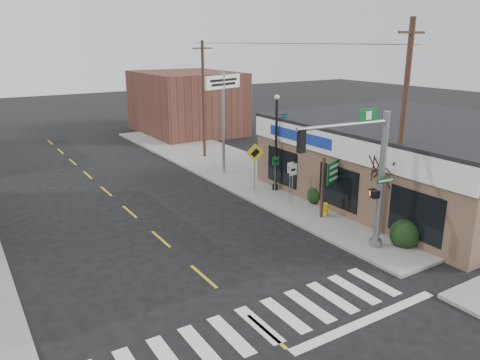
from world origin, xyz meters
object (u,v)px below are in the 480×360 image
fire_hydrant (326,208)px  bare_tree (384,161)px  guide_sign (334,177)px  lamp_post (277,136)px  utility_pole_near (402,130)px  dance_center_sign (223,96)px  traffic_signal_pole (370,168)px  utility_pole_far (203,99)px

fire_hydrant → bare_tree: bare_tree is taller
guide_sign → lamp_post: (0.06, 4.75, 1.23)m
lamp_post → utility_pole_near: size_ratio=0.59×
lamp_post → guide_sign: bearing=-88.4°
guide_sign → fire_hydrant: bearing=146.7°
lamp_post → dance_center_sign: (-0.72, 4.70, 1.77)m
guide_sign → bare_tree: size_ratio=0.70×
dance_center_sign → bare_tree: dance_center_sign is taller
lamp_post → bare_tree: lamp_post is taller
dance_center_sign → utility_pole_near: bearing=-103.6°
fire_hydrant → utility_pole_near: bearing=-75.4°
lamp_post → dance_center_sign: size_ratio=0.83×
dance_center_sign → bare_tree: size_ratio=1.54×
traffic_signal_pole → dance_center_sign: bearing=90.6°
dance_center_sign → utility_pole_far: utility_pole_far is taller
utility_pole_far → guide_sign: bearing=-87.0°
utility_pole_far → dance_center_sign: bearing=-98.2°
fire_hydrant → utility_pole_far: (0.75, 14.01, 3.86)m
bare_tree → traffic_signal_pole: bearing=-154.0°
traffic_signal_pole → dance_center_sign: dance_center_sign is taller
guide_sign → lamp_post: lamp_post is taller
guide_sign → utility_pole_near: size_ratio=0.33×
traffic_signal_pole → utility_pole_near: 2.56m
dance_center_sign → bare_tree: bearing=-105.6°
traffic_signal_pole → fire_hydrant: traffic_signal_pole is taller
guide_sign → fire_hydrant: (-0.35, 0.07, -1.54)m
bare_tree → utility_pole_far: (0.34, 16.91, 0.92)m
guide_sign → utility_pole_near: bearing=-103.1°
bare_tree → dance_center_sign: bearing=93.4°
fire_hydrant → guide_sign: bearing=-11.1°
lamp_post → utility_pole_near: (0.45, -7.98, 1.53)m
guide_sign → utility_pole_far: 14.27m
fire_hydrant → lamp_post: lamp_post is taller
fire_hydrant → lamp_post: 5.45m
fire_hydrant → lamp_post: size_ratio=0.12×
lamp_post → utility_pole_near: 8.14m
traffic_signal_pole → lamp_post: 8.61m
traffic_signal_pole → guide_sign: size_ratio=1.95×
traffic_signal_pole → guide_sign: bearing=70.5°
guide_sign → utility_pole_far: bearing=66.2°
guide_sign → dance_center_sign: 9.93m
traffic_signal_pole → fire_hydrant: 5.03m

